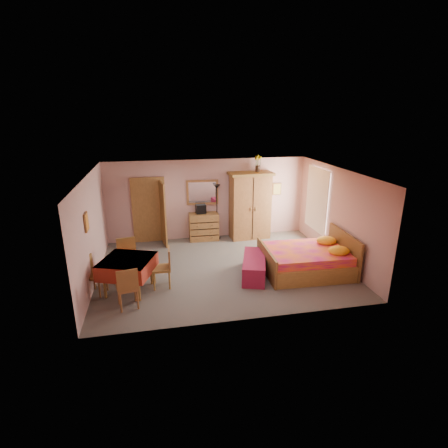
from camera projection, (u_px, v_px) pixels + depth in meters
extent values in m
plane|color=#635E57|center=(223.00, 268.00, 9.48)|extent=(6.50, 6.50, 0.00)
plane|color=brown|center=(222.00, 173.00, 8.67)|extent=(6.50, 6.50, 0.00)
cube|color=tan|center=(208.00, 199.00, 11.40)|extent=(6.50, 0.10, 2.60)
cube|color=tan|center=(247.00, 261.00, 6.75)|extent=(6.50, 0.10, 2.60)
cube|color=tan|center=(91.00, 230.00, 8.47)|extent=(0.10, 5.00, 2.60)
cube|color=tan|center=(337.00, 215.00, 9.68)|extent=(0.10, 5.00, 2.60)
cube|color=#9E6B35|center=(149.00, 211.00, 11.11)|extent=(1.06, 0.12, 2.15)
cube|color=white|center=(317.00, 200.00, 10.74)|extent=(0.08, 1.40, 1.95)
cube|color=orange|center=(86.00, 222.00, 7.79)|extent=(0.04, 0.32, 0.42)
cube|color=#D8BF59|center=(277.00, 189.00, 11.74)|extent=(0.30, 0.04, 0.40)
cube|color=olive|center=(204.00, 227.00, 11.40)|extent=(0.96, 0.50, 0.89)
cube|color=silver|center=(202.00, 192.00, 11.25)|extent=(1.03, 0.11, 0.81)
cube|color=black|center=(201.00, 209.00, 11.25)|extent=(0.33, 0.26, 0.29)
cube|color=black|center=(217.00, 212.00, 11.38)|extent=(0.29, 0.29, 1.81)
cube|color=#915C31|center=(250.00, 206.00, 11.41)|extent=(1.44, 0.79, 2.20)
cube|color=gold|center=(258.00, 163.00, 11.12)|extent=(0.22, 0.22, 0.53)
cube|color=#BF1276|center=(306.00, 253.00, 9.11)|extent=(2.29, 1.83, 1.03)
cube|color=maroon|center=(254.00, 266.00, 8.98)|extent=(0.97, 1.59, 0.50)
cube|color=maroon|center=(129.00, 275.00, 8.16)|extent=(1.43, 1.43, 0.82)
cube|color=#9F6436|center=(127.00, 287.00, 7.47)|extent=(0.52, 0.52, 0.96)
cube|color=#A36C37|center=(128.00, 260.00, 8.73)|extent=(0.54, 0.54, 1.03)
cube|color=brown|center=(96.00, 275.00, 8.03)|extent=(0.54, 0.54, 0.91)
cube|color=#A67938|center=(161.00, 268.00, 8.35)|extent=(0.46, 0.46, 0.98)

